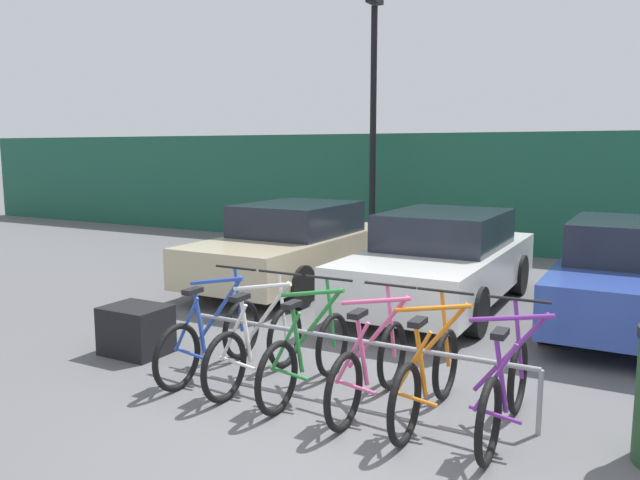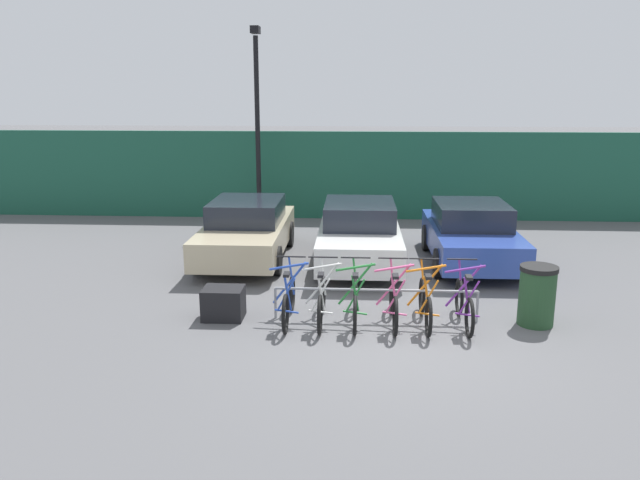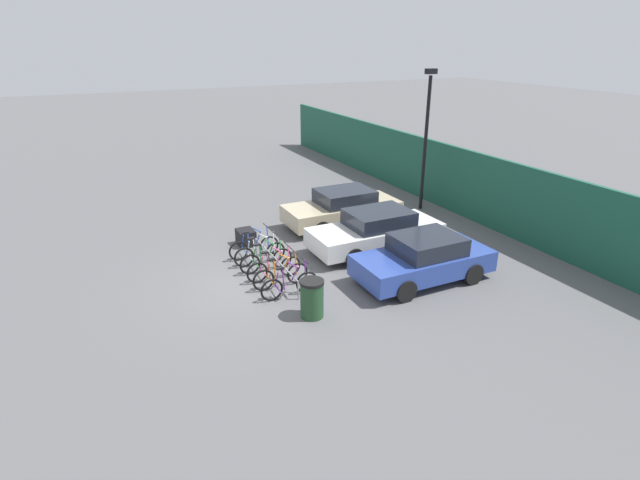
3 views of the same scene
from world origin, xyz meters
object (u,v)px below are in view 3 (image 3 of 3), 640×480
Objects in this scene: bicycle_green at (266,260)px; car_beige at (343,208)px; car_blue at (424,259)px; bicycle_purple at (290,285)px; bicycle_orange at (281,275)px; bike_rack at (275,260)px; bicycle_blue at (254,247)px; cargo_crate at (246,237)px; trash_bin at (312,298)px; bicycle_pink at (274,268)px; bicycle_white at (260,253)px; car_white at (376,231)px; lamp_post at (426,133)px.

bicycle_green is 0.39× the size of car_beige.
bicycle_purple is at bearing -101.20° from car_blue.
bicycle_orange is at bearing -109.97° from car_blue.
bike_rack is 2.06× the size of bicycle_blue.
bicycle_purple reaches higher than cargo_crate.
bicycle_blue is 4.21m from trash_bin.
bicycle_orange is 1.89m from trash_bin.
car_beige is 5.18m from car_blue.
car_beige is at bearing 136.36° from bicycle_purple.
bicycle_blue is 1.14m from bicycle_green.
bicycle_pink is (0.30, -0.15, -0.11)m from bike_rack.
trash_bin is (2.71, -0.04, 0.03)m from bike_rack.
bicycle_pink is at bearing -1.83° from cargo_crate.
bicycle_white is 3.97m from car_white.
lamp_post is at bearing 112.34° from bike_rack.
car_beige reaches higher than bicycle_green.
bicycle_orange and bicycle_purple have the same top height.
bicycle_purple is at bearing -2.13° from bicycle_blue.
car_blue is 3.87m from trash_bin.
bike_rack is 0.85m from bicycle_orange.
car_blue is at bearing 60.18° from bicycle_green.
lamp_post is at bearing 100.09° from bicycle_blue.
bicycle_purple is (0.65, 0.00, 0.00)m from bicycle_orange.
bike_rack is at bearing 179.18° from trash_bin.
bike_rack is 2.71m from trash_bin.
bike_rack is 8.87m from lamp_post.
car_blue is (2.27, 3.80, 0.21)m from bike_rack.
car_blue is (3.19, 3.95, 0.31)m from bicycle_white.
trash_bin is at bearing 2.69° from bicycle_white.
bicycle_purple is at bearing -2.49° from bicycle_orange.
bicycle_blue is 0.39× the size of car_beige.
car_beige is at bearing 125.96° from bicycle_green.
car_white is at bearing 113.33° from bicycle_purple.
trash_bin is (3.64, 0.11, 0.14)m from bicycle_white.
car_white is at bearing 81.48° from bicycle_white.
bicycle_blue is 1.00× the size of bicycle_white.
bicycle_orange is at bearing -1.55° from cargo_crate.
car_beige is at bearing 93.81° from cargo_crate.
bicycle_pink and bicycle_orange have the same top height.
bicycle_orange is at bearing -63.07° from lamp_post.
cargo_crate is (-2.64, -0.05, -0.21)m from bike_rack.
bicycle_orange is 1.00× the size of bicycle_purple.
car_white is 6.43× the size of cargo_crate.
cargo_crate is (-2.94, 0.09, -0.10)m from bicycle_pink.
lamp_post is at bearing 114.44° from bicycle_orange.
car_white is (2.64, -0.15, 0.00)m from car_beige.
trash_bin is at bearing 2.34° from bicycle_pink.
bicycle_pink is (1.79, 0.00, 0.00)m from bicycle_blue.
car_blue is (1.44, 3.95, 0.31)m from bicycle_orange.
bicycle_orange is at bearing 0.96° from bicycle_white.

